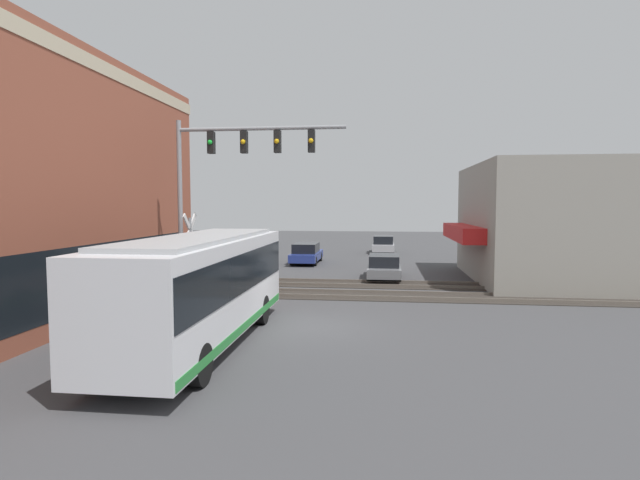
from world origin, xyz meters
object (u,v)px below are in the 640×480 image
at_px(crossing_signal, 190,248).
at_px(parked_car_grey, 384,267).
at_px(parked_car_blue, 306,254).
at_px(city_bus, 201,286).
at_px(parked_car_silver, 383,245).
at_px(pedestrian_at_crossing, 226,281).

xyz_separation_m(crossing_signal, parked_car_grey, (7.67, -8.25, -1.66)).
relative_size(crossing_signal, parked_car_blue, 0.81).
xyz_separation_m(city_bus, parked_car_blue, (20.65, -0.00, -1.12)).
xyz_separation_m(parked_car_silver, pedestrian_at_crossing, (-22.69, 6.64, 0.25)).
distance_m(city_bus, pedestrian_at_crossing, 6.35).
bearing_deg(city_bus, crossing_signal, 24.15).
xyz_separation_m(parked_car_grey, pedestrian_at_crossing, (-7.86, 6.64, 0.30)).
xyz_separation_m(crossing_signal, parked_car_silver, (22.50, -8.25, -1.61)).
height_order(parked_car_blue, pedestrian_at_crossing, pedestrian_at_crossing).
xyz_separation_m(parked_car_blue, pedestrian_at_crossing, (-14.47, 1.24, 0.26)).
bearing_deg(parked_car_silver, city_bus, 169.40).
distance_m(parked_car_blue, pedestrian_at_crossing, 14.53).
bearing_deg(pedestrian_at_crossing, parked_car_silver, -16.31).
height_order(city_bus, parked_car_silver, city_bus).
bearing_deg(parked_car_blue, parked_car_grey, -140.78).
height_order(crossing_signal, pedestrian_at_crossing, crossing_signal).
bearing_deg(parked_car_grey, parked_car_silver, -0.00).
height_order(crossing_signal, parked_car_silver, crossing_signal).
bearing_deg(crossing_signal, parked_car_grey, -47.10).
distance_m(parked_car_grey, parked_car_blue, 8.54).
bearing_deg(parked_car_grey, crossing_signal, 132.90).
height_order(city_bus, crossing_signal, crossing_signal).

